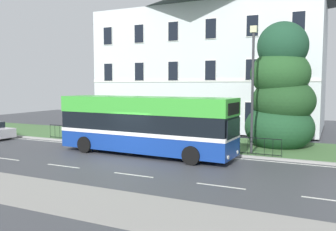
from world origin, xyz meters
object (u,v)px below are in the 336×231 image
Objects in this scene: single_decker_bus at (145,124)px; litter_bin at (86,131)px; georgian_townhouse at (213,58)px; evergreen_tree at (281,95)px; street_lamp_post at (253,82)px.

single_decker_bus reaches higher than litter_bin.
georgian_townhouse reaches higher than litter_bin.
evergreen_tree reaches higher than single_decker_bus.
single_decker_bus is (-6.63, -5.55, -1.63)m from evergreen_tree.
single_decker_bus is 7.17m from litter_bin.
single_decker_bus is at bearing -140.07° from evergreen_tree.
litter_bin is at bearing 178.05° from street_lamp_post.
georgian_townhouse reaches higher than single_decker_bus.
georgian_townhouse is 19.10× the size of litter_bin.
evergreen_tree is 13.67m from litter_bin.
evergreen_tree is 8.80m from single_decker_bus.
georgian_townhouse is 12.28m from evergreen_tree.
street_lamp_post is (-1.11, -3.13, 0.79)m from evergreen_tree.
georgian_townhouse reaches higher than evergreen_tree.
georgian_townhouse is 1.88× the size of single_decker_bus.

